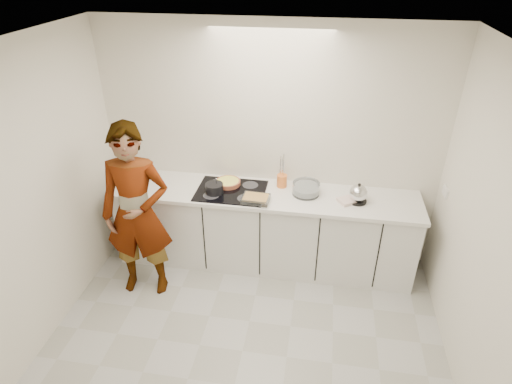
% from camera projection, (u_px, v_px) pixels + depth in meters
% --- Properties ---
extents(floor, '(3.60, 3.20, 0.00)m').
position_uv_depth(floor, '(242.00, 351.00, 3.85)').
color(floor, '#B7B7B4').
rests_on(floor, ground).
extents(ceiling, '(3.60, 3.20, 0.00)m').
position_uv_depth(ceiling, '(236.00, 55.00, 2.54)').
color(ceiling, white).
rests_on(ceiling, wall_back).
extents(wall_back, '(3.60, 0.00, 2.60)m').
position_uv_depth(wall_back, '(269.00, 147.00, 4.56)').
color(wall_back, silver).
rests_on(wall_back, ground).
extents(wall_left, '(0.00, 3.20, 2.60)m').
position_uv_depth(wall_left, '(21.00, 212.00, 3.45)').
color(wall_left, silver).
rests_on(wall_left, ground).
extents(wall_right, '(0.02, 3.20, 2.60)m').
position_uv_depth(wall_right, '(495.00, 257.00, 2.96)').
color(wall_right, silver).
rests_on(wall_right, ground).
extents(base_cabinets, '(3.20, 0.58, 0.87)m').
position_uv_depth(base_cabinets, '(264.00, 230.00, 4.72)').
color(base_cabinets, silver).
rests_on(base_cabinets, floor).
extents(countertop, '(3.24, 0.64, 0.04)m').
position_uv_depth(countertop, '(264.00, 195.00, 4.49)').
color(countertop, white).
rests_on(countertop, base_cabinets).
extents(hob, '(0.72, 0.54, 0.01)m').
position_uv_depth(hob, '(231.00, 191.00, 4.51)').
color(hob, black).
rests_on(hob, countertop).
extents(tart_dish, '(0.28, 0.28, 0.04)m').
position_uv_depth(tart_dish, '(228.00, 182.00, 4.60)').
color(tart_dish, '#A25135').
rests_on(tart_dish, hob).
extents(saucepan, '(0.19, 0.19, 0.18)m').
position_uv_depth(saucepan, '(214.00, 188.00, 4.43)').
color(saucepan, black).
rests_on(saucepan, hob).
extents(baking_dish, '(0.28, 0.21, 0.05)m').
position_uv_depth(baking_dish, '(256.00, 199.00, 4.30)').
color(baking_dish, silver).
rests_on(baking_dish, hob).
extents(mixing_bowl, '(0.37, 0.37, 0.13)m').
position_uv_depth(mixing_bowl, '(306.00, 189.00, 4.43)').
color(mixing_bowl, silver).
rests_on(mixing_bowl, countertop).
extents(tea_towel, '(0.25, 0.24, 0.03)m').
position_uv_depth(tea_towel, '(349.00, 200.00, 4.32)').
color(tea_towel, white).
rests_on(tea_towel, countertop).
extents(kettle, '(0.24, 0.24, 0.21)m').
position_uv_depth(kettle, '(358.00, 194.00, 4.28)').
color(kettle, black).
rests_on(kettle, countertop).
extents(utensil_crock, '(0.13, 0.13, 0.14)m').
position_uv_depth(utensil_crock, '(282.00, 181.00, 4.57)').
color(utensil_crock, orange).
rests_on(utensil_crock, countertop).
extents(cook, '(0.72, 0.52, 1.83)m').
position_uv_depth(cook, '(137.00, 213.00, 4.13)').
color(cook, silver).
rests_on(cook, floor).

